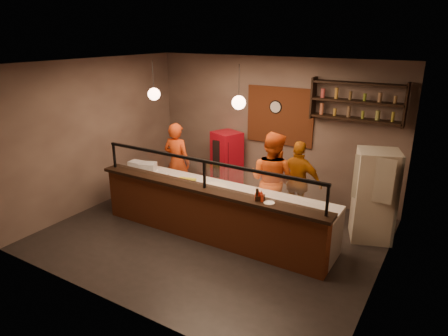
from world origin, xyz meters
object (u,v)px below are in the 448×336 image
Objects in this scene: red_cooler at (227,161)px; condiment_caddy at (260,198)px; cook_left at (177,162)px; cook_right at (298,182)px; fridge at (374,196)px; pizza_dough at (213,187)px; pepper_mill at (257,195)px; wall_clock at (276,107)px; cook_mid at (272,180)px.

condiment_caddy is (2.10, -2.44, 0.38)m from red_cooler.
red_cooler is (0.65, 1.12, -0.18)m from cook_left.
cook_right is at bearing -176.89° from cook_left.
fridge is 2.28m from condiment_caddy.
cook_left is 1.25× the size of red_cooler.
cook_left is 3.21× the size of pizza_dough.
pizza_dough is at bearing 158.80° from pepper_mill.
wall_clock is 0.18× the size of cook_right.
wall_clock is at bearing -60.85° from cook_mid.
cook_left is 11.29× the size of condiment_caddy.
cook_right is at bearing 88.66° from condiment_caddy.
wall_clock is 1.96m from cook_right.
pepper_mill is (0.96, -2.79, -0.93)m from wall_clock.
fridge reaches higher than pepper_mill.
red_cooler is at bearing 148.91° from fridge.
pepper_mill is at bearing -127.66° from condiment_caddy.
wall_clock reaches higher than pepper_mill.
cook_right is 1.68m from condiment_caddy.
cook_right reaches higher than pizza_dough.
cook_mid reaches higher than cook_right.
fridge reaches higher than cook_right.
pizza_dough is 3.51× the size of condiment_caddy.
cook_left is (-1.75, -1.43, -1.20)m from wall_clock.
condiment_caddy reaches higher than pizza_dough.
red_cooler is at bearing 130.73° from condiment_caddy.
wall_clock is 2.98m from fridge.
pepper_mill reaches higher than condiment_caddy.
fridge is (1.46, 0.03, 0.01)m from cook_right.
cook_right reaches higher than red_cooler.
pepper_mill reaches higher than pizza_dough.
cook_left is 8.43× the size of pepper_mill.
red_cooler is at bearing 113.88° from pizza_dough.
wall_clock reaches higher than condiment_caddy.
pepper_mill is (1.16, -0.45, 0.26)m from pizza_dough.
red_cooler is 9.03× the size of condiment_caddy.
wall_clock is 0.17× the size of cook_left.
red_cooler reaches higher than pepper_mill.
cook_right reaches higher than pepper_mill.
cook_mid is 1.91m from fridge.
cook_mid reaches higher than pizza_dough.
red_cooler is (-2.14, 0.78, -0.12)m from cook_right.
cook_left is 3.06m from condiment_caddy.
cook_right reaches higher than condiment_caddy.
red_cooler is at bearing -164.27° from wall_clock.
cook_mid is at bearing 175.73° from fridge.
condiment_caddy is at bearing -151.01° from fridge.
wall_clock is at bearing 137.74° from fridge.
pepper_mill is at bearing 89.09° from cook_right.
pepper_mill is (-0.03, -0.04, 0.06)m from condiment_caddy.
fridge reaches higher than condiment_caddy.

